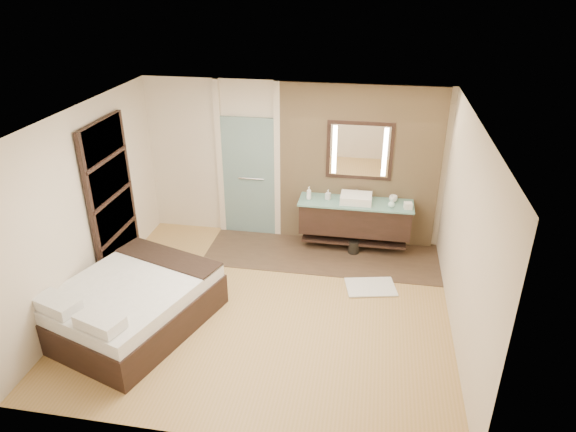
% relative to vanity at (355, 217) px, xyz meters
% --- Properties ---
extents(floor, '(5.00, 5.00, 0.00)m').
position_rel_vanity_xyz_m(floor, '(-1.10, -1.92, -0.58)').
color(floor, '#AA8447').
rests_on(floor, ground).
extents(tile_strip, '(3.80, 1.30, 0.01)m').
position_rel_vanity_xyz_m(tile_strip, '(-0.50, -0.32, -0.57)').
color(tile_strip, '#3E2D22').
rests_on(tile_strip, floor).
extents(stone_wall, '(2.60, 0.08, 2.70)m').
position_rel_vanity_xyz_m(stone_wall, '(0.00, 0.29, 0.77)').
color(stone_wall, tan).
rests_on(stone_wall, floor).
extents(vanity, '(1.85, 0.55, 0.88)m').
position_rel_vanity_xyz_m(vanity, '(0.00, 0.00, 0.00)').
color(vanity, black).
rests_on(vanity, stone_wall).
extents(mirror_unit, '(1.06, 0.04, 0.96)m').
position_rel_vanity_xyz_m(mirror_unit, '(0.00, 0.24, 1.07)').
color(mirror_unit, black).
rests_on(mirror_unit, stone_wall).
extents(frosted_door, '(1.10, 0.12, 2.70)m').
position_rel_vanity_xyz_m(frosted_door, '(-1.85, 0.28, 0.56)').
color(frosted_door, '#ACDAD8').
rests_on(frosted_door, floor).
extents(shoji_partition, '(0.06, 1.20, 2.40)m').
position_rel_vanity_xyz_m(shoji_partition, '(-3.53, -1.32, 0.63)').
color(shoji_partition, black).
rests_on(shoji_partition, floor).
extents(bed, '(2.17, 2.43, 0.78)m').
position_rel_vanity_xyz_m(bed, '(-2.75, -2.57, -0.26)').
color(bed, black).
rests_on(bed, floor).
extents(bath_mat, '(0.81, 0.64, 0.02)m').
position_rel_vanity_xyz_m(bath_mat, '(0.33, -1.17, -0.56)').
color(bath_mat, silver).
rests_on(bath_mat, floor).
extents(waste_bin, '(0.24, 0.24, 0.22)m').
position_rel_vanity_xyz_m(waste_bin, '(0.02, -0.18, -0.47)').
color(waste_bin, black).
rests_on(waste_bin, floor).
extents(tissue_box, '(0.14, 0.14, 0.10)m').
position_rel_vanity_xyz_m(tissue_box, '(0.82, -0.13, 0.33)').
color(tissue_box, silver).
rests_on(tissue_box, vanity).
extents(soap_bottle_a, '(0.10, 0.10, 0.22)m').
position_rel_vanity_xyz_m(soap_bottle_a, '(-0.77, -0.03, 0.39)').
color(soap_bottle_a, white).
rests_on(soap_bottle_a, vanity).
extents(soap_bottle_b, '(0.10, 0.10, 0.17)m').
position_rel_vanity_xyz_m(soap_bottle_b, '(-0.46, 0.01, 0.37)').
color(soap_bottle_b, '#B2B2B2').
rests_on(soap_bottle_b, vanity).
extents(soap_bottle_c, '(0.14, 0.14, 0.13)m').
position_rel_vanity_xyz_m(soap_bottle_c, '(0.56, -0.12, 0.35)').
color(soap_bottle_c, '#C1F2E9').
rests_on(soap_bottle_c, vanity).
extents(cup, '(0.14, 0.14, 0.10)m').
position_rel_vanity_xyz_m(cup, '(0.59, 0.10, 0.34)').
color(cup, white).
rests_on(cup, vanity).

